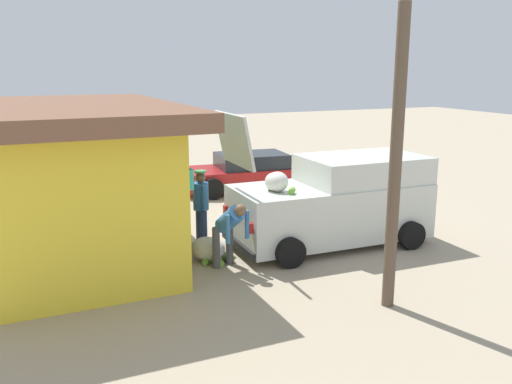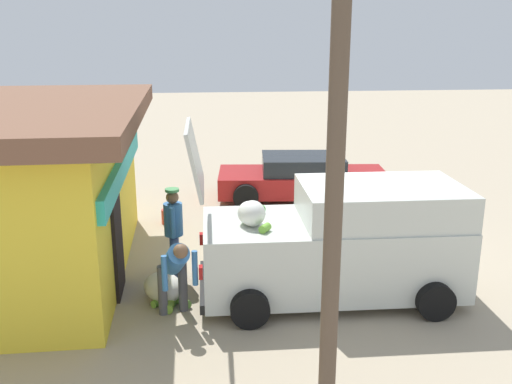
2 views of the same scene
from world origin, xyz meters
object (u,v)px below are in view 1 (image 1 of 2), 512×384
Objects in this scene: parked_sedan at (251,172)px; vendor_standing at (201,203)px; storefront_bar at (67,179)px; unloaded_banana_pile at (209,250)px; paint_bucket at (157,207)px; customer_bending at (229,227)px; delivery_van at (336,201)px.

vendor_standing reaches higher than parked_sedan.
parked_sedan is at bearing -53.52° from storefront_bar.
storefront_bar is 6.89× the size of unloaded_banana_pile.
unloaded_banana_pile is 2.87× the size of paint_bucket.
customer_bending is (-1.54, -0.09, -0.13)m from vendor_standing.
paint_bucket is at bearing 37.98° from delivery_van.
delivery_van reaches higher than unloaded_banana_pile.
storefront_bar is 1.47× the size of parked_sedan.
vendor_standing is at bearing -174.42° from paint_bucket.
customer_bending is at bearing -158.26° from unloaded_banana_pile.
customer_bending is at bearing -176.63° from vendor_standing.
unloaded_banana_pile is at bearing 90.06° from delivery_van.
storefront_bar is 2.84m from vendor_standing.
delivery_van is (-1.42, -5.57, -0.69)m from storefront_bar.
delivery_van reaches higher than vendor_standing.
unloaded_banana_pile is (-0.00, 3.00, -0.75)m from delivery_van.
parked_sedan is 3.34× the size of customer_bending.
storefront_bar reaches higher than customer_bending.
parked_sedan is 2.69× the size of vendor_standing.
unloaded_banana_pile is at bearing 149.96° from parked_sedan.
paint_bucket is (4.04, 3.16, -0.80)m from delivery_van.
paint_bucket is (3.10, 0.30, -0.82)m from vendor_standing.
customer_bending reaches higher than unloaded_banana_pile.
vendor_standing is at bearing -99.97° from storefront_bar.
customer_bending is 4.02× the size of paint_bucket.
delivery_van is at bearing -89.94° from unloaded_banana_pile.
unloaded_banana_pile is (-0.95, 0.15, -0.76)m from vendor_standing.
customer_bending reaches higher than parked_sedan.
parked_sedan is 13.43× the size of paint_bucket.
paint_bucket is (-1.76, 3.52, -0.40)m from parked_sedan.
parked_sedan is at bearing -26.01° from customer_bending.
customer_bending reaches higher than paint_bucket.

